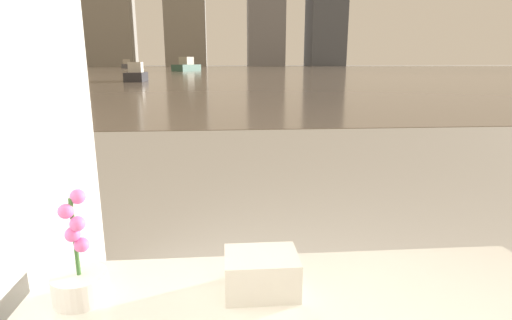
{
  "coord_description": "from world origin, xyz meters",
  "views": [
    {
      "loc": [
        -0.22,
        -0.27,
        1.22
      ],
      "look_at": [
        -0.03,
        2.15,
        0.62
      ],
      "focal_mm": 28.0,
      "sensor_mm": 36.0,
      "label": 1
    }
  ],
  "objects": [
    {
      "name": "potted_orchid",
      "position": [
        -0.65,
        0.82,
        0.61
      ],
      "size": [
        0.16,
        0.16,
        0.34
      ],
      "color": "silver",
      "rests_on": "bathtub"
    },
    {
      "name": "towel_stack",
      "position": [
        -0.12,
        0.82,
        0.6
      ],
      "size": [
        0.22,
        0.17,
        0.12
      ],
      "color": "silver",
      "rests_on": "bathtub"
    },
    {
      "name": "harbor_water",
      "position": [
        0.0,
        62.0,
        0.01
      ],
      "size": [
        180.0,
        110.0,
        0.01
      ],
      "color": "gray",
      "rests_on": "ground_plane"
    },
    {
      "name": "harbor_boat_1",
      "position": [
        -5.12,
        55.27,
        0.67
      ],
      "size": [
        3.64,
        5.23,
        1.86
      ],
      "color": "#335647",
      "rests_on": "harbor_water"
    },
    {
      "name": "harbor_boat_2",
      "position": [
        -19.4,
        83.13,
        0.62
      ],
      "size": [
        3.05,
        4.87,
        1.73
      ],
      "color": "#4C4C51",
      "rests_on": "harbor_water"
    },
    {
      "name": "harbor_boat_3",
      "position": [
        -5.82,
        26.49,
        0.43
      ],
      "size": [
        1.29,
        3.26,
        1.2
      ],
      "color": "#2D2D33",
      "rests_on": "harbor_water"
    }
  ]
}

